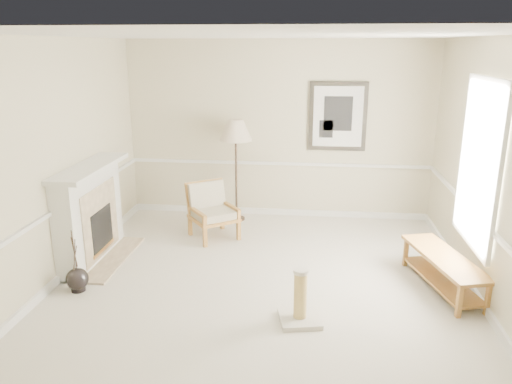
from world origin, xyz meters
TOP-DOWN VIEW (x-y plane):
  - ground at (0.00, 0.00)m, footprint 5.50×5.50m
  - room at (0.14, 0.08)m, footprint 5.04×5.54m
  - fireplace at (-2.34, 0.60)m, footprint 0.64×1.64m
  - floor_vase at (-2.15, -0.31)m, footprint 0.26×0.26m
  - armchair at (-0.93, 1.63)m, footprint 0.89×0.90m
  - floor_lamp at (-0.66, 2.40)m, footprint 0.60×0.60m
  - bench at (2.15, 0.26)m, footprint 0.79×1.51m
  - scratching_post at (0.48, -0.69)m, footprint 0.49×0.49m

SIDE VIEW (x-z plane):
  - ground at x=0.00m, z-range 0.00..0.00m
  - floor_vase at x=-2.15m, z-range -0.24..0.53m
  - scratching_post at x=0.48m, z-range -0.11..0.48m
  - bench at x=2.15m, z-range 0.07..0.48m
  - armchair at x=-0.93m, z-range 0.03..0.86m
  - fireplace at x=-2.34m, z-range -0.01..1.30m
  - floor_lamp at x=-0.66m, z-range 0.62..2.29m
  - room at x=0.14m, z-range 0.41..3.33m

